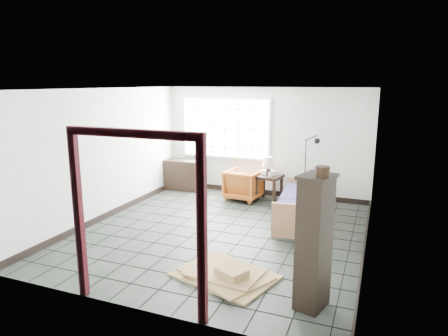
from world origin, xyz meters
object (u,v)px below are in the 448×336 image
at_px(armchair, 244,183).
at_px(tall_shelf, 314,242).
at_px(side_table, 269,180).
at_px(futon_sofa, 303,204).

relative_size(armchair, tall_shelf, 0.47).
distance_m(armchair, side_table, 0.61).
distance_m(futon_sofa, side_table, 1.46).
xyz_separation_m(side_table, tall_shelf, (1.69, -4.16, 0.34)).
height_order(futon_sofa, side_table, futon_sofa).
height_order(armchair, tall_shelf, tall_shelf).
bearing_deg(armchair, tall_shelf, 124.99).
bearing_deg(armchair, side_table, -166.96).
height_order(side_table, tall_shelf, tall_shelf).
bearing_deg(side_table, futon_sofa, -46.49).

